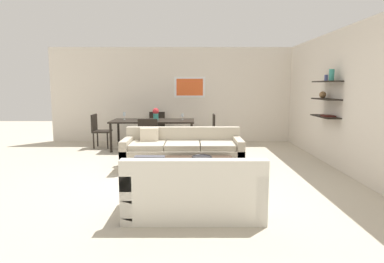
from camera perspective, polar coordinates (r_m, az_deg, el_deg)
The scene contains 17 objects.
ground_plane at distance 6.21m, azimuth -1.79°, elevation -7.13°, with size 18.00×18.00×0.00m, color #BCB29E.
back_wall_unit at distance 9.53m, azimuth 0.57°, elevation 6.37°, with size 8.40×0.09×2.70m.
right_wall_shelf_unit at distance 7.19m, azimuth 23.31°, elevation 5.20°, with size 0.34×8.20×2.70m.
sofa_beige at distance 6.47m, azimuth -1.87°, elevation -3.86°, with size 2.31×0.90×0.78m.
loveseat_white at distance 4.21m, azimuth 0.01°, elevation -10.35°, with size 1.70×0.90×0.78m.
coffee_table at distance 5.41m, azimuth 1.01°, elevation -7.33°, with size 1.18×1.07×0.38m.
decorative_bowl at distance 5.42m, azimuth 1.53°, elevation -4.72°, with size 0.34×0.34×0.09m.
apple_on_coffee_table at distance 5.25m, azimuth -2.24°, elevation -5.19°, with size 0.09×0.09×0.09m, color #669E2D.
dining_table at distance 8.41m, azimuth -6.98°, elevation 1.56°, with size 2.09×0.96×0.75m.
dining_chair_head at distance 9.31m, azimuth -6.32°, elevation 1.05°, with size 0.44×0.44×0.88m.
dining_chair_right_far at distance 8.60m, azimuth 2.86°, elevation 0.52°, with size 0.44×0.44×0.88m.
dining_chair_left_far at distance 8.93m, azimuth -16.08°, elevation 0.49°, with size 0.44×0.44×0.88m.
dining_chair_foot at distance 7.56m, azimuth -7.74°, elevation -0.57°, with size 0.44×0.44×0.88m.
wine_glass_right_far at distance 8.46m, azimuth -1.84°, elevation 2.81°, with size 0.06×0.06×0.16m.
wine_glass_left_far at distance 8.63m, azimuth -11.87°, elevation 2.93°, with size 0.06×0.06×0.19m.
wine_glass_head at distance 8.81m, azimuth -6.68°, elevation 2.99°, with size 0.07×0.07×0.16m.
centerpiece_vase at distance 8.43m, azimuth -6.50°, elevation 3.14°, with size 0.16×0.16×0.30m.
Camera 1 is at (0.17, -5.99, 1.61)m, focal length 30.70 mm.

